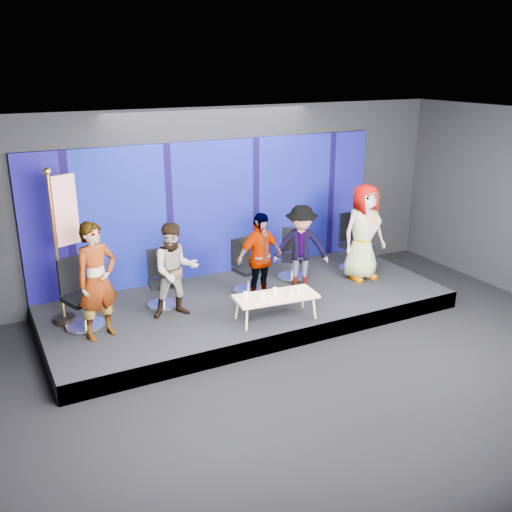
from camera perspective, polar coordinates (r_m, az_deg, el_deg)
The scene contains 21 objects.
ground at distance 8.34m, azimuth 7.06°, elevation -12.07°, with size 10.00×10.00×0.00m, color black.
room_walls at distance 7.40m, azimuth 7.81°, elevation 4.30°, with size 10.02×8.02×3.51m.
riser at distance 10.19m, azimuth -0.81°, elevation -4.99°, with size 7.00×3.00×0.30m, color black.
backdrop at distance 10.97m, azimuth -4.24°, elevation 4.72°, with size 7.00×0.08×2.60m, color #120756.
chair_a at distance 9.35m, azimuth -17.07°, elevation -4.69°, with size 0.80×0.80×1.11m.
panelist_a at distance 8.75m, azimuth -15.61°, elevation -2.40°, with size 0.66×0.43×1.80m, color black.
chair_b at distance 9.85m, azimuth -9.36°, elevation -3.16°, with size 0.62×0.62×0.97m.
panelist_b at distance 9.26m, azimuth -8.09°, elevation -1.43°, with size 0.76×0.60×1.57m, color black.
chair_c at distance 10.33m, azimuth -0.96°, elevation -1.82°, with size 0.64×0.64×0.97m.
panelist_c at distance 9.76m, azimuth 0.38°, elevation -0.16°, with size 0.92×0.39×1.58m, color black.
chair_d at distance 11.00m, azimuth 3.62°, elevation -0.58°, with size 0.73×0.73×0.96m.
panelist_d at distance 10.41m, azimuth 4.52°, elevation 0.93°, with size 1.00×0.58×1.55m, color black.
chair_e at distance 11.57m, azimuth 9.76°, elevation 0.47°, with size 0.66×0.66×1.14m.
panelist_e at distance 10.95m, azimuth 10.70°, elevation 2.36°, with size 0.90×0.59×1.85m, color black.
coffee_table at distance 9.19m, azimuth 2.00°, elevation -4.14°, with size 1.38×0.70×0.41m.
mug_a at distance 9.08m, azimuth -1.03°, elevation -3.89°, with size 0.08×0.08×0.09m, color white.
mug_b at distance 9.01m, azimuth 0.67°, elevation -4.03°, with size 0.09×0.09×0.11m, color white.
mug_c at distance 9.26m, azimuth 1.91°, elevation -3.45°, with size 0.07×0.07×0.09m, color white.
mug_d at distance 9.17m, azimuth 3.58°, elevation -3.70°, with size 0.08×0.08×0.09m, color white.
mug_e at distance 9.36m, azimuth 4.28°, elevation -3.25°, with size 0.07×0.07×0.08m, color white.
flag_stand at distance 9.30m, azimuth -18.70°, elevation 1.31°, with size 0.56×0.33×2.50m.
Camera 1 is at (-4.15, -5.85, 4.26)m, focal length 40.00 mm.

